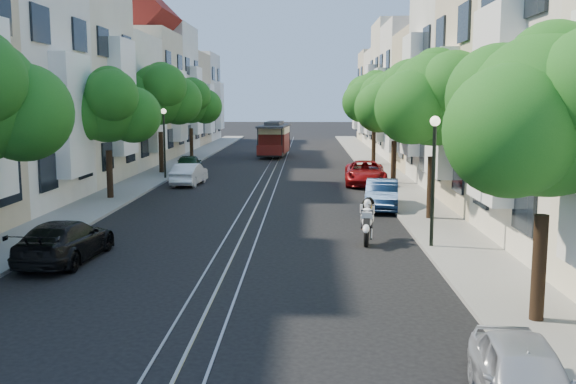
# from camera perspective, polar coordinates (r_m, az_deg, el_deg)

# --- Properties ---
(ground) EXTENTS (200.00, 200.00, 0.00)m
(ground) POSITION_cam_1_polar(r_m,az_deg,el_deg) (44.65, -1.25, 2.02)
(ground) COLOR black
(ground) RESTS_ON ground
(sidewalk_east) EXTENTS (2.50, 80.00, 0.12)m
(sidewalk_east) POSITION_cam_1_polar(r_m,az_deg,el_deg) (44.86, 8.05, 2.05)
(sidewalk_east) COLOR gray
(sidewalk_east) RESTS_ON ground
(sidewalk_west) EXTENTS (2.50, 80.00, 0.12)m
(sidewalk_west) POSITION_cam_1_polar(r_m,az_deg,el_deg) (45.59, -10.39, 2.09)
(sidewalk_west) COLOR gray
(sidewalk_west) RESTS_ON ground
(rail_left) EXTENTS (0.06, 80.00, 0.02)m
(rail_left) POSITION_cam_1_polar(r_m,az_deg,el_deg) (44.68, -1.95, 2.03)
(rail_left) COLOR gray
(rail_left) RESTS_ON ground
(rail_slot) EXTENTS (0.06, 80.00, 0.02)m
(rail_slot) POSITION_cam_1_polar(r_m,az_deg,el_deg) (44.65, -1.25, 2.03)
(rail_slot) COLOR gray
(rail_slot) RESTS_ON ground
(rail_right) EXTENTS (0.06, 80.00, 0.02)m
(rail_right) POSITION_cam_1_polar(r_m,az_deg,el_deg) (44.63, -0.54, 2.03)
(rail_right) COLOR gray
(rail_right) RESTS_ON ground
(lane_line) EXTENTS (0.08, 80.00, 0.01)m
(lane_line) POSITION_cam_1_polar(r_m,az_deg,el_deg) (44.65, -1.25, 2.02)
(lane_line) COLOR tan
(lane_line) RESTS_ON ground
(townhouses_east) EXTENTS (7.75, 72.00, 12.00)m
(townhouses_east) POSITION_cam_1_polar(r_m,az_deg,el_deg) (45.28, 14.07, 8.44)
(townhouses_east) COLOR beige
(townhouses_east) RESTS_ON ground
(townhouses_west) EXTENTS (7.75, 72.00, 11.76)m
(townhouses_west) POSITION_cam_1_polar(r_m,az_deg,el_deg) (46.46, -16.21, 8.22)
(townhouses_west) COLOR silver
(townhouses_west) RESTS_ON ground
(tree_e_a) EXTENTS (4.72, 3.87, 6.27)m
(tree_e_a) POSITION_cam_1_polar(r_m,az_deg,el_deg) (14.22, 22.33, 6.06)
(tree_e_a) COLOR black
(tree_e_a) RESTS_ON ground
(tree_e_b) EXTENTS (4.93, 4.08, 6.68)m
(tree_e_b) POSITION_cam_1_polar(r_m,az_deg,el_deg) (25.80, 12.95, 7.87)
(tree_e_b) COLOR black
(tree_e_b) RESTS_ON ground
(tree_e_c) EXTENTS (4.84, 3.99, 6.52)m
(tree_e_c) POSITION_cam_1_polar(r_m,az_deg,el_deg) (36.65, 9.59, 7.78)
(tree_e_c) COLOR black
(tree_e_c) RESTS_ON ground
(tree_e_d) EXTENTS (5.01, 4.16, 6.85)m
(tree_e_d) POSITION_cam_1_polar(r_m,az_deg,el_deg) (47.57, 7.78, 8.20)
(tree_e_d) COLOR black
(tree_e_d) RESTS_ON ground
(tree_w_b) EXTENTS (4.72, 3.87, 6.27)m
(tree_w_b) POSITION_cam_1_polar(r_m,az_deg,el_deg) (31.74, -15.69, 7.18)
(tree_w_b) COLOR black
(tree_w_b) RESTS_ON ground
(tree_w_c) EXTENTS (5.13, 4.28, 7.09)m
(tree_w_c) POSITION_cam_1_polar(r_m,az_deg,el_deg) (42.37, -11.27, 8.40)
(tree_w_c) COLOR black
(tree_w_c) RESTS_ON ground
(tree_w_d) EXTENTS (4.84, 3.99, 6.52)m
(tree_w_d) POSITION_cam_1_polar(r_m,az_deg,el_deg) (53.15, -8.60, 7.88)
(tree_w_d) COLOR black
(tree_w_d) RESTS_ON ground
(lamp_east) EXTENTS (0.32, 0.32, 4.16)m
(lamp_east) POSITION_cam_1_polar(r_m,az_deg,el_deg) (20.82, 12.83, 2.65)
(lamp_east) COLOR black
(lamp_east) RESTS_ON ground
(lamp_west) EXTENTS (0.32, 0.32, 4.16)m
(lamp_west) POSITION_cam_1_polar(r_m,az_deg,el_deg) (39.33, -10.96, 5.20)
(lamp_west) COLOR black
(lamp_west) RESTS_ON ground
(sportbike_rider) EXTENTS (0.66, 1.92, 1.54)m
(sportbike_rider) POSITION_cam_1_polar(r_m,az_deg,el_deg) (21.67, 7.05, -2.34)
(sportbike_rider) COLOR black
(sportbike_rider) RESTS_ON ground
(cable_car) EXTENTS (2.69, 7.23, 2.73)m
(cable_car) POSITION_cam_1_polar(r_m,az_deg,el_deg) (54.86, -1.22, 4.85)
(cable_car) COLOR black
(cable_car) RESTS_ON ground
(parked_car_e_near) EXTENTS (1.68, 3.50, 1.15)m
(parked_car_e_near) POSITION_cam_1_polar(r_m,az_deg,el_deg) (10.77, 20.25, -15.27)
(parked_car_e_near) COLOR #A0A4AC
(parked_car_e_near) RESTS_ON ground
(parked_car_e_mid) EXTENTS (1.86, 4.10, 1.30)m
(parked_car_e_mid) POSITION_cam_1_polar(r_m,az_deg,el_deg) (28.56, 8.35, -0.22)
(parked_car_e_mid) COLOR #0C1D3C
(parked_car_e_mid) RESTS_ON ground
(parked_car_e_far) EXTENTS (2.49, 5.00, 1.36)m
(parked_car_e_far) POSITION_cam_1_polar(r_m,az_deg,el_deg) (36.62, 6.89, 1.68)
(parked_car_e_far) COLOR maroon
(parked_car_e_far) RESTS_ON ground
(parked_car_w_near) EXTENTS (2.02, 4.41, 1.25)m
(parked_car_w_near) POSITION_cam_1_polar(r_m,az_deg,el_deg) (20.23, -19.19, -4.13)
(parked_car_w_near) COLOR black
(parked_car_w_near) RESTS_ON ground
(parked_car_w_mid) EXTENTS (1.58, 3.85, 1.24)m
(parked_car_w_mid) POSITION_cam_1_polar(r_m,az_deg,el_deg) (36.81, -8.78, 1.58)
(parked_car_w_mid) COLOR white
(parked_car_w_mid) RESTS_ON ground
(parked_car_w_far) EXTENTS (1.90, 3.98, 1.31)m
(parked_car_w_far) POSITION_cam_1_polar(r_m,az_deg,el_deg) (42.09, -8.79, 2.45)
(parked_car_w_far) COLOR #13301C
(parked_car_w_far) RESTS_ON ground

